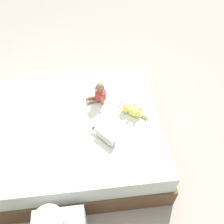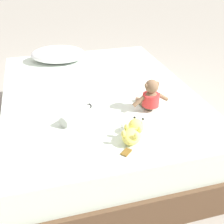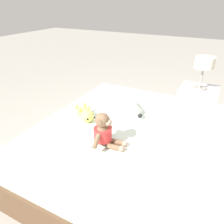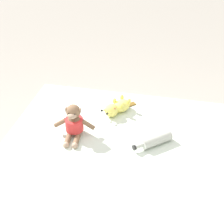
# 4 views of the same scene
# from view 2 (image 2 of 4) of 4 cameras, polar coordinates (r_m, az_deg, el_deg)

# --- Properties ---
(ground_plane) EXTENTS (16.00, 16.00, 0.00)m
(ground_plane) POSITION_cam_2_polar(r_m,az_deg,el_deg) (2.65, -2.54, -5.55)
(ground_plane) COLOR #9E998E
(bed) EXTENTS (1.55, 2.06, 0.50)m
(bed) POSITION_cam_2_polar(r_m,az_deg,el_deg) (2.51, -2.67, -0.95)
(bed) COLOR brown
(bed) RESTS_ON ground_plane
(pillow) EXTENTS (0.61, 0.47, 0.15)m
(pillow) POSITION_cam_2_polar(r_m,az_deg,el_deg) (3.02, -10.57, 11.13)
(pillow) COLOR white
(pillow) RESTS_ON bed
(plush_monkey) EXTENTS (0.29, 0.23, 0.24)m
(plush_monkey) POSITION_cam_2_polar(r_m,az_deg,el_deg) (2.08, 7.56, 2.94)
(plush_monkey) COLOR brown
(plush_monkey) RESTS_ON bed
(plush_yellow_creature) EXTENTS (0.24, 0.30, 0.10)m
(plush_yellow_creature) POSITION_cam_2_polar(r_m,az_deg,el_deg) (1.78, 4.25, -3.91)
(plush_yellow_creature) COLOR #EAE066
(plush_yellow_creature) RESTS_ON bed
(glass_bottle) EXTENTS (0.25, 0.23, 0.08)m
(glass_bottle) POSITION_cam_2_polar(r_m,az_deg,el_deg) (1.97, -7.41, -0.72)
(glass_bottle) COLOR #B7BCB2
(glass_bottle) RESTS_ON bed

